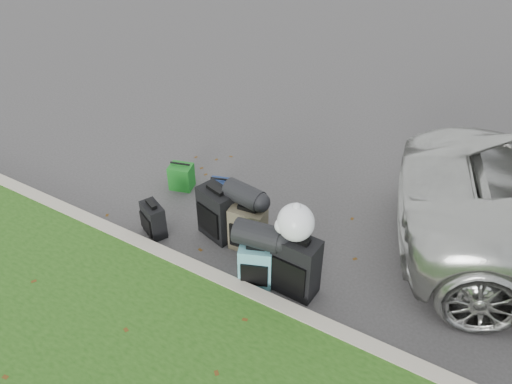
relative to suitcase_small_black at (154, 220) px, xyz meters
The scene contains 12 objects.
ground 1.35m from the suitcase_small_black, 28.94° to the left, with size 120.00×120.00×0.00m, color #383535.
curb 1.23m from the suitcase_small_black, 16.86° to the right, with size 120.00×0.18×0.15m, color #9E937F.
suitcase_small_black is the anchor object (origin of this frame).
suitcase_large_black_left 0.86m from the suitcase_small_black, 29.23° to the left, with size 0.50×0.30×0.71m, color black.
suitcase_olive 1.28m from the suitcase_small_black, 18.59° to the left, with size 0.44×0.28×0.61m, color #3D3728.
suitcase_teal 1.63m from the suitcase_small_black, ahead, with size 0.39×0.23×0.55m, color teal.
suitcase_large_black_right 2.08m from the suitcase_small_black, ahead, with size 0.51×0.30×0.76m, color black.
tote_green 1.10m from the suitcase_small_black, 108.61° to the left, with size 0.33×0.27×0.38m, color #186D1D.
tote_navy 1.12m from the suitcase_small_black, 72.45° to the left, with size 0.31×0.24×0.33m, color navy.
duffel_left 1.32m from the suitcase_small_black, 23.75° to the left, with size 0.27×0.27×0.50m, color black.
duffel_right 1.68m from the suitcase_small_black, ahead, with size 0.30×0.30×0.53m, color black.
trash_bag 2.15m from the suitcase_small_black, ahead, with size 0.42×0.42×0.42m, color white.
Camera 1 is at (2.62, -4.35, 4.36)m, focal length 35.00 mm.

